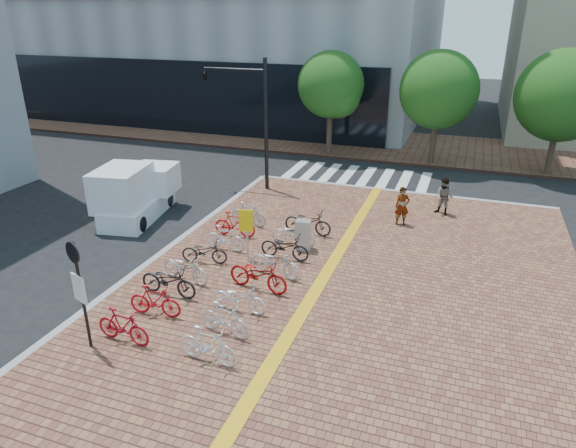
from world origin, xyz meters
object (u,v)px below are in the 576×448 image
at_px(bike_1, 155,301).
at_px(bike_13, 285,246).
at_px(yellow_sign, 247,225).
at_px(bike_5, 225,238).
at_px(box_truck, 136,193).
at_px(bike_4, 204,252).
at_px(bike_12, 276,262).
at_px(bike_3, 185,268).
at_px(traffic_light_pole, 238,99).
at_px(bike_7, 248,214).
at_px(bike_9, 224,319).
at_px(bike_15, 308,222).
at_px(bike_10, 239,298).
at_px(notice_sign, 79,283).
at_px(bike_0, 123,326).
at_px(bike_2, 168,281).
at_px(bike_11, 258,274).
at_px(bike_8, 208,345).
at_px(bike_6, 235,224).
at_px(pedestrian_a, 402,206).
at_px(bike_14, 294,234).
at_px(pedestrian_b, 444,197).
at_px(utility_box, 303,235).

height_order(bike_1, bike_13, bike_1).
bearing_deg(yellow_sign, bike_5, 160.39).
bearing_deg(yellow_sign, box_truck, 159.59).
height_order(bike_4, bike_5, bike_5).
xyz_separation_m(bike_12, box_truck, (-7.45, 3.10, 0.47)).
height_order(bike_3, traffic_light_pole, traffic_light_pole).
xyz_separation_m(bike_7, bike_9, (2.44, -7.11, -0.01)).
distance_m(bike_15, traffic_light_pole, 7.64).
distance_m(bike_10, bike_13, 3.62).
distance_m(bike_10, notice_sign, 4.33).
xyz_separation_m(bike_0, notice_sign, (-0.73, -0.48, 1.40)).
bearing_deg(box_truck, bike_13, -14.07).
bearing_deg(bike_3, bike_9, -121.37).
xyz_separation_m(bike_2, bike_9, (2.51, -1.28, -0.02)).
bearing_deg(bike_12, box_truck, 77.59).
height_order(yellow_sign, traffic_light_pole, traffic_light_pole).
bearing_deg(bike_11, bike_13, 6.69).
height_order(bike_10, bike_15, bike_15).
height_order(bike_4, bike_8, bike_8).
xyz_separation_m(bike_6, box_truck, (-4.85, 0.66, 0.46)).
height_order(bike_7, bike_9, bike_7).
distance_m(bike_5, pedestrian_a, 7.24).
distance_m(bike_7, pedestrian_a, 6.16).
height_order(bike_2, bike_7, bike_2).
relative_size(bike_13, yellow_sign, 0.97).
relative_size(bike_6, bike_13, 0.93).
relative_size(bike_3, bike_4, 1.13).
distance_m(bike_13, yellow_sign, 1.52).
xyz_separation_m(bike_2, notice_sign, (-0.54, -2.96, 1.39)).
bearing_deg(traffic_light_pole, bike_11, -62.37).
xyz_separation_m(bike_1, bike_6, (-0.24, 5.78, 0.02)).
distance_m(bike_5, notice_sign, 6.60).
bearing_deg(bike_8, bike_6, 24.30).
xyz_separation_m(bike_14, yellow_sign, (-1.14, -1.61, 0.82)).
bearing_deg(box_truck, bike_15, 3.80).
bearing_deg(pedestrian_b, bike_2, -105.71).
relative_size(bike_0, pedestrian_b, 1.02).
bearing_deg(bike_7, box_truck, 102.09).
height_order(bike_2, bike_6, bike_2).
bearing_deg(bike_0, bike_13, -17.48).
bearing_deg(traffic_light_pole, bike_9, -67.34).
bearing_deg(bike_11, bike_0, 156.42).
height_order(bike_0, box_truck, box_truck).
height_order(bike_9, pedestrian_b, pedestrian_b).
bearing_deg(yellow_sign, utility_box, 40.66).
distance_m(bike_7, bike_12, 4.40).
xyz_separation_m(bike_13, box_truck, (-7.30, 1.83, 0.49)).
distance_m(bike_6, bike_14, 2.37).
bearing_deg(bike_1, bike_11, -48.11).
bearing_deg(bike_8, notice_sign, 102.64).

